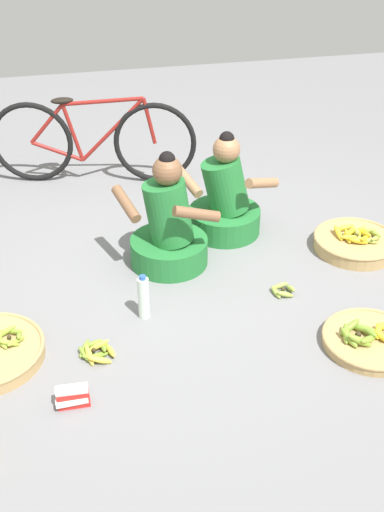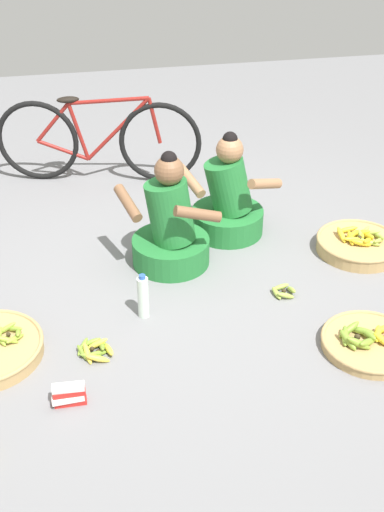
# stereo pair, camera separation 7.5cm
# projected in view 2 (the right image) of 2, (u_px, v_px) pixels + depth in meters

# --- Properties ---
(ground_plane) EXTENTS (10.00, 10.00, 0.00)m
(ground_plane) POSITION_uv_depth(u_px,v_px,m) (185.00, 286.00, 4.03)
(ground_plane) COLOR slate
(vendor_woman_front) EXTENTS (0.64, 0.52, 0.81)m
(vendor_woman_front) POSITION_uv_depth(u_px,v_px,m) (170.00, 229.00, 4.13)
(vendor_woman_front) COLOR #237233
(vendor_woman_front) RESTS_ON ground
(vendor_woman_behind) EXTENTS (0.72, 0.54, 0.77)m
(vendor_woman_behind) POSITION_uv_depth(u_px,v_px,m) (228.00, 202.00, 4.49)
(vendor_woman_behind) COLOR #237233
(vendor_woman_behind) RESTS_ON ground
(bicycle_leaning) EXTENTS (1.66, 0.46, 0.73)m
(bicycle_leaning) POSITION_uv_depth(u_px,v_px,m) (98.00, 140.00, 5.19)
(bicycle_leaning) COLOR black
(bicycle_leaning) RESTS_ON ground
(banana_basket_near_vendor) EXTENTS (0.55, 0.55, 0.14)m
(banana_basket_near_vendor) POSITION_uv_depth(u_px,v_px,m) (370.00, 342.00, 3.50)
(banana_basket_near_vendor) COLOR tan
(banana_basket_near_vendor) RESTS_ON ground
(banana_basket_mid_right) EXTENTS (0.59, 0.59, 0.17)m
(banana_basket_mid_right) POSITION_uv_depth(u_px,v_px,m) (359.00, 244.00, 4.36)
(banana_basket_mid_right) COLOR tan
(banana_basket_mid_right) RESTS_ON ground
(loose_bananas_back_left) EXTENTS (0.21, 0.21, 0.09)m
(loose_bananas_back_left) POSITION_uv_depth(u_px,v_px,m) (94.00, 350.00, 3.47)
(loose_bananas_back_left) COLOR yellow
(loose_bananas_back_left) RESTS_ON ground
(loose_bananas_back_center) EXTENTS (0.14, 0.14, 0.07)m
(loose_bananas_back_center) POSITION_uv_depth(u_px,v_px,m) (284.00, 291.00, 3.94)
(loose_bananas_back_center) COLOR #9EB747
(loose_bananas_back_center) RESTS_ON ground
(water_bottle) EXTENTS (0.07, 0.07, 0.29)m
(water_bottle) POSITION_uv_depth(u_px,v_px,m) (143.00, 297.00, 3.70)
(water_bottle) COLOR silver
(water_bottle) RESTS_ON ground
(packet_carton_stack) EXTENTS (0.17, 0.07, 0.12)m
(packet_carton_stack) POSITION_uv_depth(u_px,v_px,m) (69.00, 395.00, 3.13)
(packet_carton_stack) COLOR red
(packet_carton_stack) RESTS_ON ground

